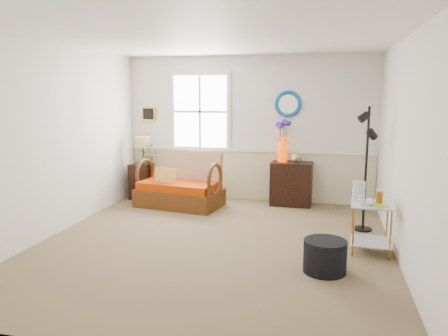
% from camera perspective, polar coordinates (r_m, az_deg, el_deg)
% --- Properties ---
extents(floor, '(4.50, 5.00, 0.01)m').
position_cam_1_polar(floor, '(5.79, -1.32, -9.83)').
color(floor, olive).
rests_on(floor, ground).
extents(ceiling, '(4.50, 5.00, 0.01)m').
position_cam_1_polar(ceiling, '(5.49, -1.43, 16.65)').
color(ceiling, white).
rests_on(ceiling, walls).
extents(walls, '(4.51, 5.01, 2.60)m').
position_cam_1_polar(walls, '(5.49, -1.37, 3.05)').
color(walls, silver).
rests_on(walls, floor).
extents(wainscot, '(4.46, 0.02, 0.90)m').
position_cam_1_polar(wainscot, '(8.02, 3.14, -0.94)').
color(wainscot, '#C5BA92').
rests_on(wainscot, walls).
extents(chair_rail, '(4.46, 0.04, 0.06)m').
position_cam_1_polar(chair_rail, '(7.93, 3.16, 2.38)').
color(chair_rail, white).
rests_on(chair_rail, walls).
extents(window, '(1.14, 0.06, 1.44)m').
position_cam_1_polar(window, '(8.08, -3.14, 7.36)').
color(window, white).
rests_on(window, walls).
extents(picture, '(0.28, 0.03, 0.28)m').
position_cam_1_polar(picture, '(8.44, -9.82, 6.99)').
color(picture, '#C08628').
rests_on(picture, walls).
extents(mirror, '(0.47, 0.07, 0.47)m').
position_cam_1_polar(mirror, '(7.79, 8.36, 8.28)').
color(mirror, '#0C65A0').
rests_on(mirror, walls).
extents(loveseat, '(1.52, 1.02, 0.92)m').
position_cam_1_polar(loveseat, '(7.56, -5.87, -1.56)').
color(loveseat, '#54290F').
rests_on(loveseat, floor).
extents(throw_pillow, '(0.38, 0.20, 0.37)m').
position_cam_1_polar(throw_pillow, '(7.54, -7.74, -1.41)').
color(throw_pillow, '#C17220').
rests_on(throw_pillow, loveseat).
extents(lamp_stand, '(0.40, 0.40, 0.65)m').
position_cam_1_polar(lamp_stand, '(8.22, -10.69, -1.72)').
color(lamp_stand, black).
rests_on(lamp_stand, floor).
extents(table_lamp, '(0.34, 0.34, 0.50)m').
position_cam_1_polar(table_lamp, '(8.13, -10.49, 2.27)').
color(table_lamp, '#BA7E31').
rests_on(table_lamp, lamp_stand).
extents(potted_plant, '(0.35, 0.39, 0.30)m').
position_cam_1_polar(potted_plant, '(8.08, -9.83, 1.52)').
color(potted_plant, '#446431').
rests_on(potted_plant, lamp_stand).
extents(cabinet, '(0.72, 0.47, 0.76)m').
position_cam_1_polar(cabinet, '(7.72, 8.79, -2.02)').
color(cabinet, black).
rests_on(cabinet, floor).
extents(flower_vase, '(0.26, 0.26, 0.72)m').
position_cam_1_polar(flower_vase, '(7.64, 7.69, 3.49)').
color(flower_vase, '#DC3E02').
rests_on(flower_vase, cabinet).
extents(side_table, '(0.50, 0.50, 0.62)m').
position_cam_1_polar(side_table, '(5.67, 18.61, -7.47)').
color(side_table, '#AB7837').
rests_on(side_table, floor).
extents(tabletop_items, '(0.55, 0.55, 0.25)m').
position_cam_1_polar(tabletop_items, '(5.60, 18.47, -3.03)').
color(tabletop_items, silver).
rests_on(tabletop_items, side_table).
extents(floor_lamp, '(0.32, 0.32, 1.76)m').
position_cam_1_polar(floor_lamp, '(6.44, 18.05, -0.18)').
color(floor_lamp, black).
rests_on(floor_lamp, floor).
extents(ottoman, '(0.53, 0.53, 0.36)m').
position_cam_1_polar(ottoman, '(5.00, 13.04, -11.16)').
color(ottoman, black).
rests_on(ottoman, floor).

